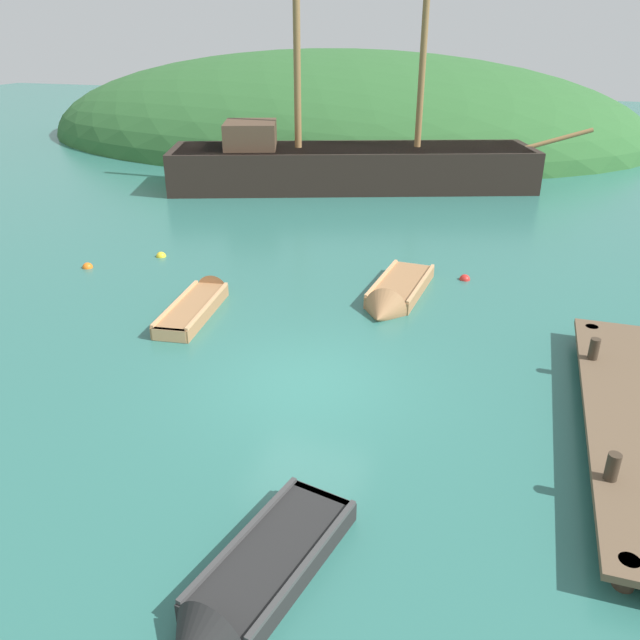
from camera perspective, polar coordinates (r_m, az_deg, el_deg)
ground_plane at (r=13.00m, az=-1.22°, el=-5.69°), size 120.00×120.00×0.00m
shore_hill at (r=44.25m, az=1.39°, el=16.43°), size 39.51×26.95×10.73m
sailing_ship at (r=29.09m, az=2.59°, el=13.16°), size 18.23×8.82×11.58m
rowboat_portside at (r=8.81m, az=-6.39°, el=-23.21°), size 1.76×3.52×1.05m
rowboat_outer_right at (r=16.65m, az=-10.80°, el=1.45°), size 1.35×3.77×0.88m
rowboat_far at (r=16.90m, az=6.76°, el=2.11°), size 1.41×3.78×1.13m
buoy_red at (r=18.70m, az=12.96°, el=3.58°), size 0.31×0.31×0.31m
buoy_yellow at (r=20.73m, az=-14.19°, el=5.59°), size 0.31×0.31×0.31m
buoy_orange at (r=20.41m, az=-20.29°, el=4.47°), size 0.31×0.31×0.31m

